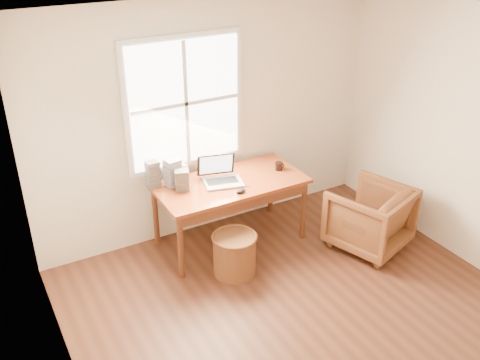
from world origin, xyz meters
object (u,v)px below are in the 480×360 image
object	(u,v)px
armchair	(369,217)
laptop	(223,170)
desk	(230,183)
wicker_stool	(235,254)
coffee_mug	(279,166)
cd_stack_a	(173,172)

from	to	relation	value
armchair	laptop	size ratio (longest dim) A/B	1.70
armchair	laptop	world-z (taller)	laptop
desk	laptop	xyz separation A→B (m)	(-0.09, -0.02, 0.18)
wicker_stool	coffee_mug	bearing A→B (deg)	31.33
desk	armchair	bearing A→B (deg)	-32.49
desk	coffee_mug	xyz separation A→B (m)	(0.60, -0.02, 0.07)
wicker_stool	armchair	bearing A→B (deg)	-10.39
armchair	cd_stack_a	xyz separation A→B (m)	(-1.84, 1.02, 0.55)
desk	laptop	distance (m)	0.20
desk	cd_stack_a	xyz separation A→B (m)	(-0.56, 0.21, 0.17)
armchair	desk	bearing A→B (deg)	-50.85
desk	armchair	size ratio (longest dim) A/B	2.06
laptop	armchair	bearing A→B (deg)	-15.75
armchair	coffee_mug	world-z (taller)	coffee_mug
coffee_mug	cd_stack_a	size ratio (longest dim) A/B	0.30
desk	laptop	world-z (taller)	laptop
desk	armchair	world-z (taller)	desk
wicker_stool	laptop	world-z (taller)	laptop
desk	wicker_stool	world-z (taller)	desk
coffee_mug	desk	bearing A→B (deg)	-159.33
desk	coffee_mug	world-z (taller)	coffee_mug
laptop	cd_stack_a	bearing A→B (deg)	169.46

